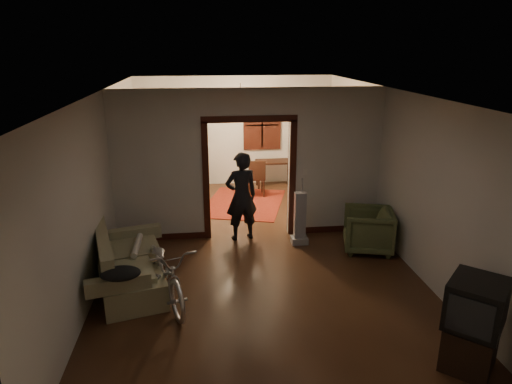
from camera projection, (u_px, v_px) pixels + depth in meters
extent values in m
cube|color=black|center=(254.00, 250.00, 8.19)|extent=(5.00, 8.50, 0.01)
cube|color=white|center=(254.00, 92.00, 7.33)|extent=(5.00, 8.50, 0.01)
cube|color=beige|center=(235.00, 131.00, 11.78)|extent=(5.00, 0.02, 2.80)
cube|color=beige|center=(103.00, 180.00, 7.48)|extent=(0.02, 8.50, 2.80)
cube|color=beige|center=(394.00, 171.00, 8.04)|extent=(0.02, 8.50, 2.80)
cube|color=beige|center=(249.00, 165.00, 8.47)|extent=(5.00, 0.14, 2.80)
cube|color=black|center=(249.00, 180.00, 8.56)|extent=(1.74, 0.20, 2.32)
cube|color=black|center=(262.00, 125.00, 11.77)|extent=(0.98, 0.06, 1.28)
sphere|color=#FFE0A5|center=(241.00, 102.00, 9.83)|extent=(0.24, 0.24, 0.24)
cube|color=silver|center=(305.00, 172.00, 8.56)|extent=(0.08, 0.01, 0.12)
cube|color=olive|center=(128.00, 260.00, 6.86)|extent=(1.30, 2.04, 0.87)
cylinder|color=beige|center=(137.00, 245.00, 7.13)|extent=(0.10, 0.77, 0.10)
ellipsoid|color=black|center=(120.00, 273.00, 5.93)|extent=(0.52, 0.39, 0.15)
imported|color=silver|center=(166.00, 271.00, 6.46)|extent=(1.15, 1.87, 0.93)
imported|color=#4D5831|center=(368.00, 230.00, 8.11)|extent=(1.03, 1.01, 0.77)
cube|color=black|center=(469.00, 347.00, 5.15)|extent=(0.76, 0.76, 0.51)
cube|color=black|center=(477.00, 304.00, 4.98)|extent=(0.85, 0.85, 0.54)
cube|color=gray|center=(300.00, 218.00, 8.35)|extent=(0.31, 0.25, 0.99)
imported|color=black|center=(241.00, 196.00, 8.45)|extent=(0.69, 0.54, 1.68)
cube|color=maroon|center=(244.00, 203.00, 10.63)|extent=(2.25, 2.60, 0.02)
cube|color=#233520|center=(183.00, 160.00, 11.30)|extent=(0.87, 0.57, 1.62)
sphere|color=#1E5972|center=(180.00, 114.00, 10.96)|extent=(0.28, 0.28, 0.28)
cube|color=black|center=(274.00, 174.00, 11.79)|extent=(0.98, 0.64, 0.68)
cube|color=black|center=(256.00, 178.00, 11.05)|extent=(0.51, 0.51, 0.92)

